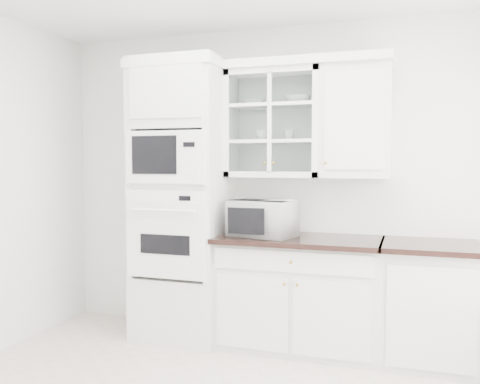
% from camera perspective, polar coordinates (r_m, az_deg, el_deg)
% --- Properties ---
extents(room_shell, '(4.00, 3.50, 2.70)m').
position_cam_1_polar(room_shell, '(3.24, -1.83, 7.85)').
color(room_shell, white).
rests_on(room_shell, ground).
extents(oven_column, '(0.76, 0.68, 2.40)m').
position_cam_1_polar(oven_column, '(4.44, -6.46, -0.87)').
color(oven_column, silver).
rests_on(oven_column, ground).
extents(base_cabinet_run, '(1.32, 0.67, 0.92)m').
position_cam_1_polar(base_cabinet_run, '(4.27, 6.68, -11.10)').
color(base_cabinet_run, silver).
rests_on(base_cabinet_run, ground).
extents(extra_base_cabinet, '(0.72, 0.67, 0.92)m').
position_cam_1_polar(extra_base_cabinet, '(4.18, 20.49, -11.57)').
color(extra_base_cabinet, silver).
rests_on(extra_base_cabinet, ground).
extents(upper_cabinet_glass, '(0.80, 0.33, 0.90)m').
position_cam_1_polar(upper_cabinet_glass, '(4.33, 3.91, 7.64)').
color(upper_cabinet_glass, silver).
rests_on(upper_cabinet_glass, room_shell).
extents(upper_cabinet_solid, '(0.55, 0.33, 0.90)m').
position_cam_1_polar(upper_cabinet_solid, '(4.21, 12.91, 7.69)').
color(upper_cabinet_solid, silver).
rests_on(upper_cabinet_solid, room_shell).
extents(crown_molding, '(2.14, 0.38, 0.07)m').
position_cam_1_polar(crown_molding, '(4.40, 2.49, 13.95)').
color(crown_molding, white).
rests_on(crown_molding, room_shell).
extents(countertop_microwave, '(0.59, 0.53, 0.30)m').
position_cam_1_polar(countertop_microwave, '(4.18, 2.68, -2.93)').
color(countertop_microwave, white).
rests_on(countertop_microwave, base_cabinet_run).
extents(bowl_a, '(0.24, 0.24, 0.05)m').
position_cam_1_polar(bowl_a, '(4.40, 1.57, 10.00)').
color(bowl_a, white).
rests_on(bowl_a, upper_cabinet_glass).
extents(bowl_b, '(0.22, 0.22, 0.07)m').
position_cam_1_polar(bowl_b, '(4.32, 6.52, 10.21)').
color(bowl_b, white).
rests_on(bowl_b, upper_cabinet_glass).
extents(cup_a, '(0.14, 0.14, 0.09)m').
position_cam_1_polar(cup_a, '(4.36, 2.49, 6.35)').
color(cup_a, white).
rests_on(cup_a, upper_cabinet_glass).
extents(cup_b, '(0.12, 0.12, 0.09)m').
position_cam_1_polar(cup_b, '(4.29, 5.52, 6.39)').
color(cup_b, white).
rests_on(cup_b, upper_cabinet_glass).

